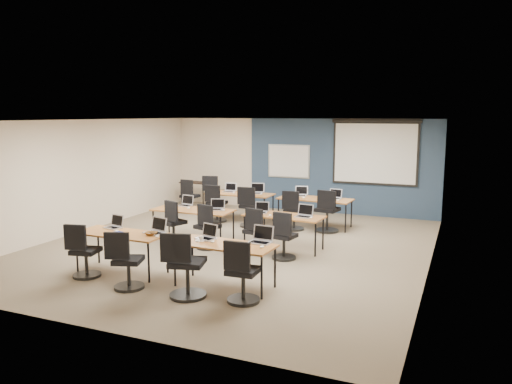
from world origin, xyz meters
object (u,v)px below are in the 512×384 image
at_px(task_chair_8, 216,206).
at_px(laptop_5, 216,207).
at_px(task_chair_7, 283,240).
at_px(utility_table, 195,185).
at_px(training_table_front_left, 121,235).
at_px(task_chair_5, 207,230).
at_px(whiteboard, 289,161).
at_px(task_chair_2, 185,270).
at_px(laptop_6, 261,210).
at_px(laptop_9, 256,191).
at_px(projector_screen, 375,149).
at_px(laptop_4, 186,203).
at_px(laptop_8, 230,190).
at_px(laptop_0, 114,225).
at_px(laptop_10, 301,193).
at_px(task_chair_10, 293,214).
at_px(training_table_mid_right, 284,217).
at_px(task_chair_11, 327,214).
at_px(spare_chair_b, 189,199).
at_px(spare_chair_a, 214,196).
at_px(task_chair_1, 126,265).
at_px(laptop_1, 156,229).
at_px(training_table_front_right, 225,247).
at_px(training_table_back_left, 240,195).
at_px(task_chair_4, 173,226).
at_px(task_chair_3, 242,277).
at_px(laptop_11, 335,196).
at_px(task_chair_6, 256,235).
at_px(laptop_7, 304,214).
at_px(task_chair_9, 250,210).
at_px(laptop_2, 207,235).
at_px(laptop_3, 261,238).

bearing_deg(task_chair_8, laptop_5, -67.46).
xyz_separation_m(task_chair_7, utility_table, (-4.50, 4.41, 0.25)).
xyz_separation_m(training_table_front_left, task_chair_5, (0.66, 1.98, -0.28)).
xyz_separation_m(whiteboard, task_chair_2, (0.91, -7.45, -1.01)).
height_order(laptop_6, laptop_9, laptop_9).
relative_size(projector_screen, laptop_4, 7.57).
bearing_deg(projector_screen, laptop_8, -154.00).
distance_m(laptop_0, laptop_10, 5.29).
xyz_separation_m(task_chair_7, task_chair_10, (-0.64, 2.46, 0.01)).
distance_m(training_table_mid_right, task_chair_11, 1.92).
distance_m(task_chair_11, spare_chair_b, 4.35).
relative_size(task_chair_2, spare_chair_a, 1.01).
distance_m(training_table_front_left, task_chair_1, 0.98).
relative_size(laptop_1, task_chair_5, 0.37).
distance_m(projector_screen, laptop_10, 2.53).
distance_m(training_table_front_right, task_chair_7, 1.90).
height_order(laptop_4, laptop_10, laptop_10).
height_order(training_table_back_left, task_chair_4, task_chair_4).
bearing_deg(utility_table, laptop_10, -14.78).
relative_size(task_chair_3, spare_chair_b, 1.01).
xyz_separation_m(laptop_8, laptop_11, (2.93, 0.01, 0.00)).
relative_size(laptop_6, task_chair_6, 0.31).
height_order(laptop_4, laptop_7, laptop_7).
bearing_deg(spare_chair_a, task_chair_9, -54.93).
bearing_deg(laptop_0, utility_table, 117.54).
bearing_deg(training_table_front_left, training_table_front_right, 1.13).
bearing_deg(task_chair_7, laptop_4, 170.93).
relative_size(laptop_5, laptop_9, 0.86).
height_order(laptop_2, task_chair_3, task_chair_3).
bearing_deg(task_chair_3, task_chair_1, -177.02).
distance_m(training_table_front_left, laptop_6, 3.11).
bearing_deg(laptop_3, laptop_9, 117.30).
distance_m(whiteboard, laptop_2, 6.65).
relative_size(laptop_3, laptop_7, 1.08).
height_order(task_chair_1, spare_chair_b, spare_chair_b).
height_order(training_table_mid_right, spare_chair_a, spare_chair_a).
xyz_separation_m(projector_screen, laptop_11, (-0.66, -1.74, -1.10)).
height_order(whiteboard, task_chair_4, whiteboard).
bearing_deg(training_table_front_right, spare_chair_b, 128.02).
distance_m(task_chair_7, spare_chair_a, 5.36).
bearing_deg(laptop_5, task_chair_2, -90.57).
height_order(training_table_front_right, laptop_4, laptop_4).
bearing_deg(task_chair_1, task_chair_11, 49.84).
relative_size(task_chair_7, laptop_10, 2.97).
xyz_separation_m(training_table_front_left, laptop_5, (0.57, 2.59, 0.11)).
height_order(training_table_back_left, laptop_2, laptop_2).
relative_size(task_chair_2, task_chair_10, 1.06).
bearing_deg(laptop_4, task_chair_5, -30.69).
height_order(task_chair_6, task_chair_7, same).
bearing_deg(task_chair_6, task_chair_10, 98.66).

